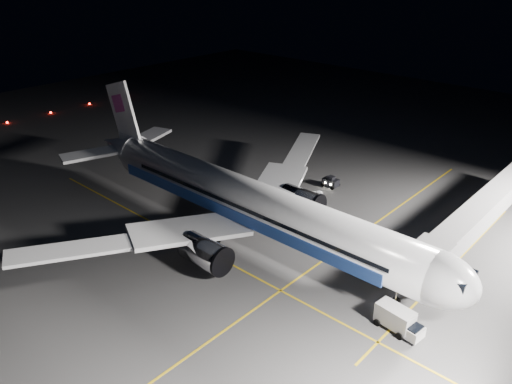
{
  "coord_description": "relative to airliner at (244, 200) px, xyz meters",
  "views": [
    {
      "loc": [
        37.91,
        -40.86,
        33.4
      ],
      "look_at": [
        -0.41,
        1.47,
        6.0
      ],
      "focal_mm": 35.0,
      "sensor_mm": 36.0,
      "label": 1
    }
  ],
  "objects": [
    {
      "name": "service_truck",
      "position": [
        23.62,
        -3.22,
        -3.86
      ],
      "size": [
        4.96,
        2.53,
        2.44
      ],
      "rotation": [
        0.0,
        0.0,
        -0.12
      ],
      "color": "silver",
      "rests_on": "ground"
    },
    {
      "name": "ground",
      "position": [
        1.08,
        0.0,
        -5.16
      ],
      "size": [
        200.0,
        200.0,
        0.0
      ],
      "primitive_type": "plane",
      "color": "#4C4C4F",
      "rests_on": "ground"
    },
    {
      "name": "airliner",
      "position": [
        0.0,
        0.0,
        0.0
      ],
      "size": [
        61.48,
        54.22,
        16.64
      ],
      "color": "silver",
      "rests_on": "ground"
    },
    {
      "name": "safety_cone_b",
      "position": [
        -1.53,
        5.42,
        -4.84
      ],
      "size": [
        0.43,
        0.43,
        0.65
      ],
      "primitive_type": "cone",
      "color": "#E74E09",
      "rests_on": "ground"
    },
    {
      "name": "taxiway_lights",
      "position": [
        -70.92,
        0.0,
        -4.94
      ],
      "size": [
        0.44,
        60.44,
        0.44
      ],
      "color": "#FF140A",
      "rests_on": "ground"
    },
    {
      "name": "safety_cone_c",
      "position": [
        -0.38,
        4.0,
        -4.86
      ],
      "size": [
        0.41,
        0.41,
        0.61
      ],
      "primitive_type": "cone",
      "color": "#E74E09",
      "rests_on": "ground"
    },
    {
      "name": "guide_line_cross",
      "position": [
        1.08,
        -6.0,
        -5.16
      ],
      "size": [
        70.0,
        0.25,
        0.01
      ],
      "primitive_type": "cube",
      "color": "gold",
      "rests_on": "ground"
    },
    {
      "name": "safety_cone_a",
      "position": [
        -1.39,
        4.0,
        -4.88
      ],
      "size": [
        0.38,
        0.38,
        0.58
      ],
      "primitive_type": "cone",
      "color": "#E74E09",
      "rests_on": "ground"
    },
    {
      "name": "baggage_tug",
      "position": [
        -0.34,
        20.2,
        -4.36
      ],
      "size": [
        2.41,
        1.93,
        1.75
      ],
      "rotation": [
        0.0,
        0.0,
        0.0
      ],
      "color": "black",
      "rests_on": "ground"
    },
    {
      "name": "guide_line_side",
      "position": [
        23.08,
        10.0,
        -5.16
      ],
      "size": [
        0.25,
        40.0,
        0.01
      ],
      "primitive_type": "cube",
      "color": "gold",
      "rests_on": "ground"
    },
    {
      "name": "guide_line_main",
      "position": [
        11.08,
        0.0,
        -5.16
      ],
      "size": [
        0.25,
        80.0,
        0.01
      ],
      "primitive_type": "cube",
      "color": "gold",
      "rests_on": "ground"
    },
    {
      "name": "jet_bridge",
      "position": [
        23.08,
        18.06,
        -0.58
      ],
      "size": [
        3.6,
        34.4,
        6.3
      ],
      "color": "#B2B2B7",
      "rests_on": "ground"
    }
  ]
}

